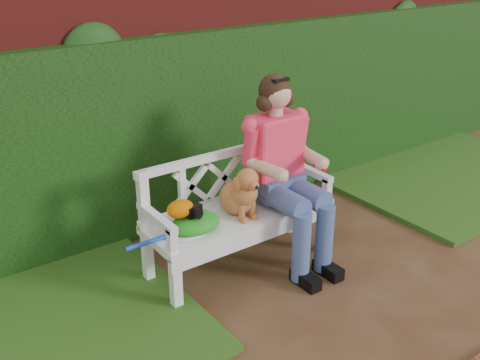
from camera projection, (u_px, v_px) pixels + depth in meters
ground at (354, 286)px, 4.23m from camera, size 60.00×60.00×0.00m
brick_wall at (213, 91)px, 5.20m from camera, size 10.00×0.30×2.20m
ivy_hedge at (227, 123)px, 5.14m from camera, size 10.00×0.18×1.70m
grass_right at (447, 173)px, 6.18m from camera, size 2.60×2.00×0.05m
garden_bench at (240, 239)px, 4.41m from camera, size 1.63×0.76×0.48m
seated_woman at (279, 169)px, 4.37m from camera, size 0.91×1.03×1.52m
dog at (239, 190)px, 4.19m from camera, size 0.38×0.45×0.41m
tennis_racket at (183, 231)px, 4.00m from camera, size 0.69×0.30×0.03m
green_bag at (195, 223)px, 4.01m from camera, size 0.38×0.29×0.13m
camera_item at (192, 210)px, 3.97m from camera, size 0.13×0.11×0.08m
baseball_glove at (180, 209)px, 3.93m from camera, size 0.24×0.20×0.13m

